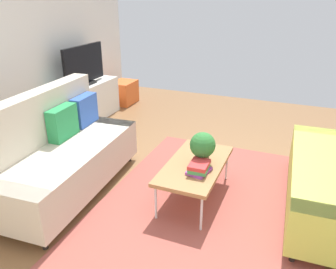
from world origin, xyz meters
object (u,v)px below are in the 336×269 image
(tv, at_px, (84,66))
(coffee_table, at_px, (195,166))
(potted_plant, at_px, (203,146))
(tv_console, at_px, (87,103))
(bottle_1, at_px, (76,82))
(storage_trunk, at_px, (124,92))
(table_book_0, at_px, (199,171))
(vase_0, at_px, (59,87))
(bottle_0, at_px, (72,84))
(couch_beige, at_px, (60,153))

(tv, bearing_deg, coffee_table, -122.49)
(tv, xyz_separation_m, potted_plant, (-1.53, -2.49, -0.34))
(tv_console, relative_size, bottle_1, 5.92)
(tv_console, distance_m, bottle_1, 0.52)
(storage_trunk, relative_size, table_book_0, 2.17)
(vase_0, distance_m, bottle_0, 0.22)
(tv_console, bearing_deg, couch_beige, -152.03)
(storage_trunk, xyz_separation_m, table_book_0, (-2.81, -2.44, 0.21))
(vase_0, bearing_deg, bottle_1, -16.84)
(coffee_table, bearing_deg, couch_beige, 105.23)
(storage_trunk, bearing_deg, couch_beige, -163.01)
(coffee_table, bearing_deg, table_book_0, -151.00)
(tv_console, distance_m, vase_0, 0.71)
(tv, distance_m, bottle_1, 0.34)
(bottle_0, bearing_deg, tv, 2.99)
(tv_console, bearing_deg, storage_trunk, -5.19)
(coffee_table, xyz_separation_m, tv_console, (1.55, 2.45, -0.07))
(tv, bearing_deg, vase_0, 173.12)
(tv_console, distance_m, tv, 0.63)
(potted_plant, bearing_deg, coffee_table, 109.43)
(tv_console, xyz_separation_m, tv, (0.00, -0.02, 0.63))
(tv_console, xyz_separation_m, table_book_0, (-1.71, -2.54, 0.11))
(coffee_table, distance_m, table_book_0, 0.19)
(storage_trunk, xyz_separation_m, bottle_1, (-1.38, 0.06, 0.54))
(couch_beige, relative_size, tv_console, 1.39)
(storage_trunk, relative_size, bottle_1, 2.20)
(couch_beige, height_order, vase_0, couch_beige)
(coffee_table, bearing_deg, potted_plant, -70.57)
(tv, distance_m, table_book_0, 3.09)
(coffee_table, relative_size, potted_plant, 3.19)
(potted_plant, distance_m, table_book_0, 0.26)
(coffee_table, distance_m, bottle_1, 2.75)
(coffee_table, relative_size, vase_0, 6.19)
(bottle_1, bearing_deg, table_book_0, -119.76)
(potted_plant, relative_size, bottle_1, 1.46)
(storage_trunk, relative_size, vase_0, 2.92)
(couch_beige, distance_m, tv_console, 2.19)
(potted_plant, distance_m, vase_0, 2.73)
(tv, bearing_deg, storage_trunk, -4.16)
(tv_console, height_order, vase_0, vase_0)
(couch_beige, relative_size, vase_0, 10.97)
(coffee_table, bearing_deg, bottle_0, 64.20)
(tv, height_order, bottle_1, tv)
(couch_beige, distance_m, vase_0, 1.75)
(coffee_table, relative_size, table_book_0, 4.58)
(storage_trunk, bearing_deg, bottle_1, 177.52)
(coffee_table, distance_m, storage_trunk, 3.54)
(coffee_table, relative_size, storage_trunk, 2.12)
(tv_console, height_order, table_book_0, tv_console)
(tv_console, relative_size, bottle_0, 6.31)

